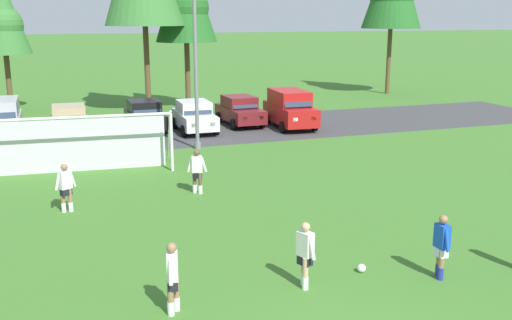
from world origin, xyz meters
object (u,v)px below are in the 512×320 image
(parked_car_slot_left, at_px, (1,120))
(parked_car_slot_center, at_px, (145,115))
(player_trailing_back, at_px, (305,255))
(street_lamp, at_px, (199,60))
(player_winger_right, at_px, (197,172))
(player_winger_left, at_px, (441,247))
(player_defender_far, at_px, (173,278))
(parked_car_slot_center_left, at_px, (70,122))
(parked_car_slot_far_right, at_px, (290,108))
(parked_car_slot_right, at_px, (240,110))
(soccer_goal, at_px, (80,142))
(player_striker_near, at_px, (66,188))
(parked_car_slot_center_right, at_px, (194,116))
(soccer_ball, at_px, (362,268))

(parked_car_slot_left, distance_m, parked_car_slot_center, 7.46)
(player_trailing_back, relative_size, street_lamp, 0.20)
(player_winger_right, relative_size, parked_car_slot_left, 0.36)
(street_lamp, bearing_deg, player_winger_right, -105.08)
(player_winger_left, bearing_deg, player_defender_far, 176.14)
(parked_car_slot_center_left, bearing_deg, player_winger_left, -69.15)
(parked_car_slot_center, height_order, parked_car_slot_far_right, parked_car_slot_far_right)
(parked_car_slot_right, relative_size, street_lamp, 0.52)
(parked_car_slot_left, bearing_deg, parked_car_slot_right, 0.89)
(soccer_goal, bearing_deg, street_lamp, 25.08)
(parked_car_slot_left, distance_m, parked_car_slot_far_right, 15.65)
(player_striker_near, height_order, player_trailing_back, same)
(parked_car_slot_left, distance_m, parked_car_slot_right, 13.06)
(parked_car_slot_center_right, bearing_deg, soccer_ball, -91.05)
(parked_car_slot_left, relative_size, parked_car_slot_center_left, 1.09)
(player_trailing_back, height_order, parked_car_slot_right, parked_car_slot_right)
(player_defender_far, distance_m, parked_car_slot_left, 21.41)
(soccer_ball, distance_m, parked_car_slot_center, 20.80)
(player_striker_near, relative_size, parked_car_slot_center_right, 0.39)
(parked_car_slot_left, xyz_separation_m, parked_car_slot_center, (7.45, 0.27, -0.24))
(parked_car_slot_center_right, bearing_deg, player_striker_near, -120.89)
(player_winger_left, relative_size, player_trailing_back, 1.00)
(soccer_goal, distance_m, player_winger_left, 15.54)
(player_striker_near, relative_size, parked_car_slot_center_left, 0.39)
(player_winger_left, bearing_deg, parked_car_slot_left, 117.98)
(player_trailing_back, distance_m, parked_car_slot_center_left, 20.79)
(soccer_goal, xyz_separation_m, parked_car_slot_left, (-3.54, 7.88, -0.18))
(soccer_ball, distance_m, street_lamp, 15.78)
(soccer_ball, bearing_deg, parked_car_slot_center_left, 107.50)
(parked_car_slot_center, bearing_deg, parked_car_slot_right, -0.68)
(player_winger_right, bearing_deg, player_defender_far, -107.15)
(player_winger_right, bearing_deg, player_striker_near, -172.61)
(soccer_goal, xyz_separation_m, player_striker_near, (-0.76, -5.10, -0.47))
(player_striker_near, distance_m, parked_car_slot_left, 13.28)
(soccer_goal, distance_m, player_winger_right, 5.93)
(parked_car_slot_center_right, relative_size, street_lamp, 0.51)
(player_winger_left, distance_m, parked_car_slot_far_right, 20.33)
(parked_car_slot_left, distance_m, parked_car_slot_center_left, 3.39)
(parked_car_slot_left, height_order, parked_car_slot_center, parked_car_slot_left)
(parked_car_slot_right, bearing_deg, parked_car_slot_far_right, -33.10)
(player_trailing_back, distance_m, street_lamp, 15.92)
(player_winger_left, xyz_separation_m, player_trailing_back, (-3.37, 0.65, 0.00))
(parked_car_slot_center, height_order, street_lamp, street_lamp)
(parked_car_slot_center_right, distance_m, street_lamp, 5.55)
(soccer_goal, relative_size, parked_car_slot_center_right, 1.79)
(player_winger_left, bearing_deg, parked_car_slot_center, 100.19)
(parked_car_slot_right, bearing_deg, player_winger_left, -94.59)
(player_winger_left, xyz_separation_m, player_winger_right, (-3.97, 8.93, 0.00))
(soccer_goal, xyz_separation_m, player_winger_left, (7.79, -13.44, -0.47))
(soccer_ball, relative_size, player_defender_far, 0.13)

